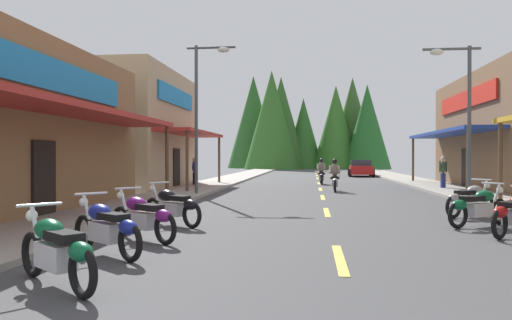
{
  "coord_description": "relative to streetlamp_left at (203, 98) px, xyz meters",
  "views": [
    {
      "loc": [
        -0.46,
        -0.5,
        1.67
      ],
      "look_at": [
        -3.19,
        23.85,
        1.5
      ],
      "focal_mm": 34.66,
      "sensor_mm": 36.0,
      "label": 1
    }
  ],
  "objects": [
    {
      "name": "streetlamp_left",
      "position": [
        0.0,
        0.0,
        0.0
      ],
      "size": [
        2.07,
        0.3,
        6.35
      ],
      "color": "#474C51",
      "rests_on": "ground"
    },
    {
      "name": "motorcycle_parked_left_0",
      "position": [
        1.31,
        -14.47,
        -3.63
      ],
      "size": [
        1.74,
        1.41,
        1.04
      ],
      "rotation": [
        0.0,
        0.0,
        2.47
      ],
      "color": "black",
      "rests_on": "ground"
    },
    {
      "name": "rider_cruising_lead",
      "position": [
        5.63,
        3.35,
        -3.46
      ],
      "size": [
        0.6,
        2.14,
        1.57
      ],
      "rotation": [
        0.0,
        0.0,
        1.54
      ],
      "color": "black",
      "rests_on": "ground"
    },
    {
      "name": "motorcycle_parked_right_4",
      "position": [
        8.47,
        -8.17,
        -3.63
      ],
      "size": [
        1.8,
        1.33,
        1.04
      ],
      "rotation": [
        0.0,
        0.0,
        0.62
      ],
      "color": "black",
      "rests_on": "ground"
    },
    {
      "name": "sidewalk_right",
      "position": [
        11.23,
        6.1,
        -4.06
      ],
      "size": [
        2.71,
        82.01,
        0.12
      ],
      "primitive_type": "cube",
      "color": "gray",
      "rests_on": "ground"
    },
    {
      "name": "sidewalk_left",
      "position": [
        -1.26,
        6.1,
        -4.06
      ],
      "size": [
        2.71,
        82.01,
        0.12
      ],
      "primitive_type": "cube",
      "color": "#9E9991",
      "rests_on": "ground"
    },
    {
      "name": "pedestrian_browsing",
      "position": [
        -1.87,
        6.17,
        -3.19
      ],
      "size": [
        0.4,
        0.51,
        1.61
      ],
      "rotation": [
        0.0,
        0.0,
        0.5
      ],
      "color": "black",
      "rests_on": "ground"
    },
    {
      "name": "motorcycle_parked_right_5",
      "position": [
        8.89,
        -6.18,
        -3.63
      ],
      "size": [
        1.72,
        1.43,
        1.04
      ],
      "rotation": [
        0.0,
        0.0,
        0.68
      ],
      "color": "black",
      "rests_on": "ground"
    },
    {
      "name": "storefront_left_far",
      "position": [
        -6.79,
        5.08,
        -1.03
      ],
      "size": [
        10.22,
        9.04,
        6.18
      ],
      "color": "tan",
      "rests_on": "ground"
    },
    {
      "name": "rider_cruising_trailing",
      "position": [
        5.12,
        9.43,
        -3.46
      ],
      "size": [
        0.6,
        2.14,
        1.57
      ],
      "rotation": [
        0.0,
        0.0,
        1.6
      ],
      "color": "black",
      "rests_on": "ground"
    },
    {
      "name": "motorcycle_parked_left_3",
      "position": [
        1.19,
        -8.81,
        -3.63
      ],
      "size": [
        1.79,
        1.34,
        1.04
      ],
      "rotation": [
        0.0,
        0.0,
        2.51
      ],
      "color": "black",
      "rests_on": "ground"
    },
    {
      "name": "motorcycle_parked_left_1",
      "position": [
        1.12,
        -12.49,
        -3.63
      ],
      "size": [
        1.76,
        1.38,
        1.04
      ],
      "rotation": [
        0.0,
        0.0,
        2.49
      ],
      "color": "black",
      "rests_on": "ground"
    },
    {
      "name": "parked_car_curbside",
      "position": [
        8.67,
        21.96,
        -3.43
      ],
      "size": [
        2.21,
        4.37,
        1.4
      ],
      "rotation": [
        0.0,
        0.0,
        1.53
      ],
      "color": "#B21919",
      "rests_on": "ground"
    },
    {
      "name": "streetlamp_right",
      "position": [
        9.95,
        -1.58,
        -0.35
      ],
      "size": [
        2.07,
        0.3,
        5.72
      ],
      "color": "#474C51",
      "rests_on": "ground"
    },
    {
      "name": "centerline_dashes",
      "position": [
        4.98,
        8.48,
        -4.11
      ],
      "size": [
        0.16,
        55.88,
        0.01
      ],
      "color": "#E0C64C",
      "rests_on": "ground"
    },
    {
      "name": "motorcycle_parked_left_2",
      "position": [
        1.21,
        -10.96,
        -3.63
      ],
      "size": [
        1.78,
        1.35,
        1.04
      ],
      "rotation": [
        0.0,
        0.0,
        2.51
      ],
      "color": "black",
      "rests_on": "ground"
    },
    {
      "name": "ground",
      "position": [
        4.98,
        6.1,
        -4.17
      ],
      "size": [
        9.78,
        82.01,
        0.1
      ],
      "primitive_type": "cube",
      "color": "#424244"
    },
    {
      "name": "treeline_backdrop",
      "position": [
        3.42,
        48.18,
        2.08
      ],
      "size": [
        22.7,
        13.62,
        13.42
      ],
      "color": "#275723",
      "rests_on": "ground"
    },
    {
      "name": "pedestrian_by_shop",
      "position": [
        11.06,
        5.07,
        -3.14
      ],
      "size": [
        0.47,
        0.42,
        1.68
      ],
      "rotation": [
        0.0,
        0.0,
        5.36
      ],
      "color": "#333F8C",
      "rests_on": "ground"
    }
  ]
}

